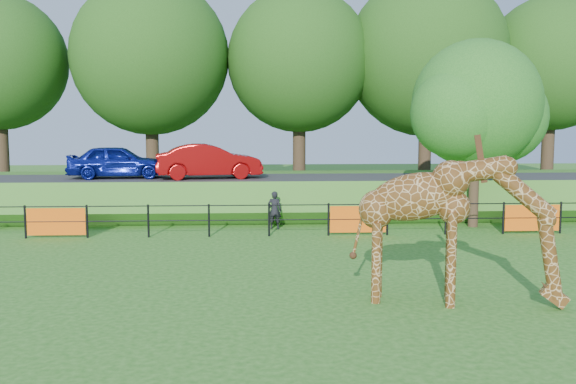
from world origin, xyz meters
name	(u,v)px	position (x,y,z in m)	size (l,w,h in m)	color
ground	(278,303)	(0.00, 0.00, 0.00)	(90.00, 90.00, 0.00)	#276419
giraffe	(458,230)	(3.74, -0.28, 1.58)	(4.41, 0.81, 3.15)	#593312
perimeter_fence	(269,220)	(0.00, 8.00, 0.55)	(28.07, 0.10, 1.10)	black
embankment	(265,193)	(0.00, 15.50, 0.65)	(40.00, 9.00, 1.30)	#276419
road	(266,180)	(0.00, 14.00, 1.36)	(40.00, 5.00, 0.12)	#333235
car_blue	(118,162)	(-6.30, 14.48, 2.13)	(1.68, 4.17, 1.42)	#122099
car_red	(209,161)	(-2.42, 14.11, 2.15)	(1.55, 4.46, 1.47)	#AB0C0C
visitor	(275,210)	(0.23, 9.47, 0.68)	(0.50, 0.33, 1.36)	black
tree_east	(479,109)	(7.60, 9.63, 4.28)	(5.40, 4.71, 6.76)	#382719
bg_tree_line	(297,59)	(1.89, 22.00, 7.19)	(37.30, 8.80, 11.82)	#382719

